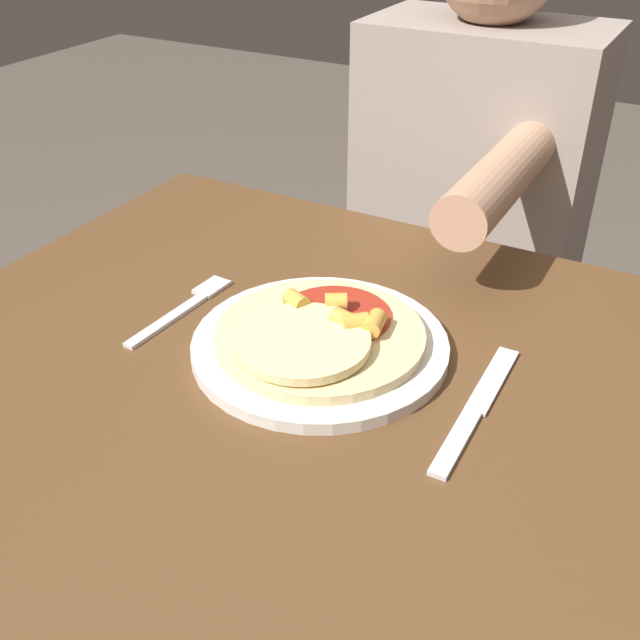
# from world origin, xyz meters

# --- Properties ---
(dining_table) EXTENTS (1.00, 0.79, 0.78)m
(dining_table) POSITION_xyz_m (0.00, 0.00, 0.64)
(dining_table) COLOR brown
(dining_table) RESTS_ON ground_plane
(plate) EXTENTS (0.28, 0.28, 0.01)m
(plate) POSITION_xyz_m (-0.04, 0.05, 0.78)
(plate) COLOR silver
(plate) RESTS_ON dining_table
(pizza) EXTENTS (0.23, 0.23, 0.04)m
(pizza) POSITION_xyz_m (-0.04, 0.04, 0.80)
(pizza) COLOR #E0C689
(pizza) RESTS_ON plate
(fork) EXTENTS (0.03, 0.18, 0.00)m
(fork) POSITION_xyz_m (-0.22, 0.05, 0.78)
(fork) COLOR silver
(fork) RESTS_ON dining_table
(knife) EXTENTS (0.02, 0.22, 0.00)m
(knife) POSITION_xyz_m (0.14, 0.03, 0.78)
(knife) COLOR silver
(knife) RESTS_ON dining_table
(person_diner) EXTENTS (0.37, 0.52, 1.19)m
(person_diner) POSITION_xyz_m (-0.06, 0.61, 0.69)
(person_diner) COLOR #2D2D38
(person_diner) RESTS_ON ground_plane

